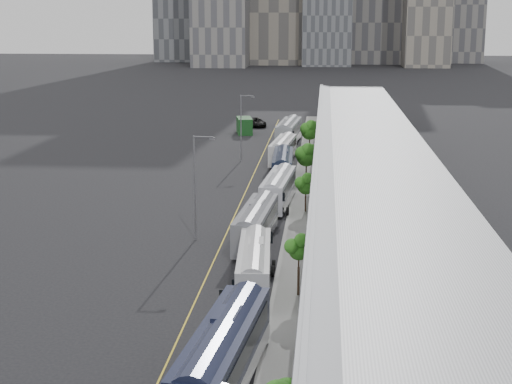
# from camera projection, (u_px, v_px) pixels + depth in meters

# --- Properties ---
(sidewalk) EXTENTS (10.00, 170.00, 0.12)m
(sidewalk) POSITION_uv_depth(u_px,v_px,m) (335.00, 223.00, 79.22)
(sidewalk) COLOR gray
(sidewalk) RESTS_ON ground
(lane_line) EXTENTS (0.12, 160.00, 0.02)m
(lane_line) POSITION_uv_depth(u_px,v_px,m) (232.00, 221.00, 80.13)
(lane_line) COLOR gold
(lane_line) RESTS_ON ground
(depot) EXTENTS (12.45, 160.40, 7.20)m
(depot) POSITION_uv_depth(u_px,v_px,m) (376.00, 191.00, 78.12)
(depot) COLOR gray
(depot) RESTS_ON ground
(bus_1) EXTENTS (4.20, 14.13, 4.07)m
(bus_1) POSITION_uv_depth(u_px,v_px,m) (223.00, 362.00, 43.64)
(bus_1) COLOR #161A31
(bus_1) RESTS_ON ground
(bus_2) EXTENTS (3.17, 12.10, 3.50)m
(bus_2) POSITION_uv_depth(u_px,v_px,m) (254.00, 271.00, 60.06)
(bus_2) COLOR silver
(bus_2) RESTS_ON ground
(bus_3) EXTENTS (3.36, 12.60, 3.64)m
(bus_3) POSITION_uv_depth(u_px,v_px,m) (256.00, 227.00, 72.06)
(bus_3) COLOR slate
(bus_3) RESTS_ON ground
(bus_4) EXTENTS (3.41, 12.65, 3.65)m
(bus_4) POSITION_uv_depth(u_px,v_px,m) (278.00, 192.00, 86.38)
(bus_4) COLOR silver
(bus_4) RESTS_ON ground
(bus_5) EXTENTS (2.83, 12.29, 3.57)m
(bus_5) POSITION_uv_depth(u_px,v_px,m) (283.00, 168.00, 100.21)
(bus_5) COLOR #151D31
(bus_5) RESTS_ON ground
(bus_6) EXTENTS (3.47, 12.25, 3.53)m
(bus_6) POSITION_uv_depth(u_px,v_px,m) (283.00, 152.00, 111.89)
(bus_6) COLOR white
(bus_6) RESTS_ON ground
(bus_7) EXTENTS (3.78, 13.92, 4.02)m
(bus_7) POSITION_uv_depth(u_px,v_px,m) (289.00, 134.00, 127.56)
(bus_7) COLOR gray
(bus_7) RESTS_ON ground
(tree_1) EXTENTS (1.54, 1.54, 4.63)m
(tree_1) POSITION_uv_depth(u_px,v_px,m) (299.00, 248.00, 57.91)
(tree_1) COLOR black
(tree_1) RESTS_ON ground
(tree_2) EXTENTS (1.83, 1.83, 4.10)m
(tree_2) POSITION_uv_depth(u_px,v_px,m) (306.00, 184.00, 83.02)
(tree_2) COLOR black
(tree_2) RESTS_ON ground
(tree_3) EXTENTS (2.65, 2.65, 4.45)m
(tree_3) POSITION_uv_depth(u_px,v_px,m) (306.00, 153.00, 101.40)
(tree_3) COLOR black
(tree_3) RESTS_ON ground
(tree_4) EXTENTS (2.76, 2.76, 4.46)m
(tree_4) POSITION_uv_depth(u_px,v_px,m) (310.00, 129.00, 123.78)
(tree_4) COLOR black
(tree_4) RESTS_ON ground
(street_lamp_near) EXTENTS (2.04, 0.22, 9.87)m
(street_lamp_near) POSITION_uv_depth(u_px,v_px,m) (196.00, 181.00, 72.28)
(street_lamp_near) COLOR #59595E
(street_lamp_near) RESTS_ON ground
(street_lamp_far) EXTENTS (2.04, 0.22, 9.51)m
(street_lamp_far) POSITION_uv_depth(u_px,v_px,m) (242.00, 124.00, 112.02)
(street_lamp_far) COLOR #59595E
(street_lamp_far) RESTS_ON ground
(shipping_container) EXTENTS (3.43, 5.80, 2.84)m
(shipping_container) POSITION_uv_depth(u_px,v_px,m) (244.00, 126.00, 139.08)
(shipping_container) COLOR #123C16
(shipping_container) RESTS_ON ground
(suv) EXTENTS (4.54, 6.56, 1.66)m
(suv) POSITION_uv_depth(u_px,v_px,m) (257.00, 122.00, 147.98)
(suv) COLOR black
(suv) RESTS_ON ground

